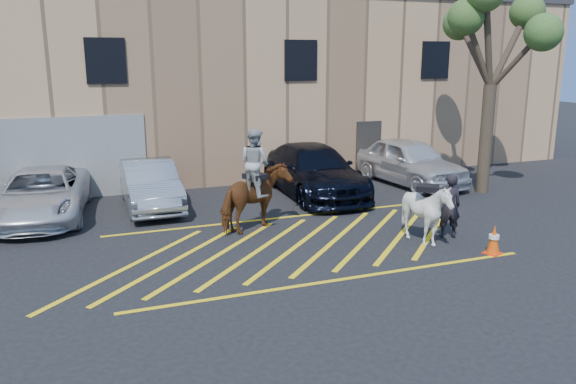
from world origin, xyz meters
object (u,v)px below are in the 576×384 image
object	(u,v)px
car_blue_suv	(314,171)
car_white_pickup	(42,194)
car_silver_sedan	(150,185)
saddled_white	(426,213)
tree	(495,27)
traffic_cone	(494,240)
handler	(449,206)
car_white_suv	(409,161)
mounted_bay	(255,190)

from	to	relation	value
car_blue_suv	car_white_pickup	bearing A→B (deg)	-178.96
car_white_pickup	car_blue_suv	bearing A→B (deg)	5.62
car_silver_sedan	car_blue_suv	distance (m)	5.61
saddled_white	car_silver_sedan	bearing A→B (deg)	134.55
tree	car_white_pickup	bearing A→B (deg)	172.50
traffic_cone	tree	bearing A→B (deg)	52.81
car_white_pickup	saddled_white	xyz separation A→B (m)	(9.33, -6.10, 0.10)
car_blue_suv	tree	size ratio (longest dim) A/B	0.81
car_blue_suv	handler	world-z (taller)	handler
car_white_suv	mounted_bay	size ratio (longest dim) A/B	1.80
saddled_white	traffic_cone	size ratio (longest dim) A/B	2.77
car_white_pickup	mounted_bay	world-z (taller)	mounted_bay
car_blue_suv	car_white_suv	size ratio (longest dim) A/B	1.15
saddled_white	tree	distance (m)	8.28
mounted_bay	traffic_cone	bearing A→B (deg)	-39.00
traffic_cone	tree	distance (m)	8.65
handler	saddled_white	bearing A→B (deg)	33.83
saddled_white	tree	world-z (taller)	tree
mounted_bay	saddled_white	bearing A→B (deg)	-35.81
car_white_suv	handler	world-z (taller)	same
car_white_pickup	handler	world-z (taller)	handler
car_silver_sedan	saddled_white	size ratio (longest dim) A/B	2.25
car_silver_sedan	car_blue_suv	bearing A→B (deg)	-2.49
car_white_pickup	handler	size ratio (longest dim) A/B	3.05
mounted_bay	saddled_white	distance (m)	4.62
car_white_suv	tree	world-z (taller)	tree
traffic_cone	handler	bearing A→B (deg)	99.46
tree	handler	bearing A→B (deg)	-138.03
mounted_bay	traffic_cone	xyz separation A→B (m)	(4.87, -3.94, -0.78)
car_blue_suv	saddled_white	bearing A→B (deg)	-83.02
car_white_pickup	car_blue_suv	distance (m)	8.78
car_silver_sedan	car_white_suv	xyz separation A→B (m)	(9.67, 0.03, 0.12)
handler	traffic_cone	distance (m)	1.60
mounted_bay	car_white_suv	bearing A→B (deg)	26.25
mounted_bay	traffic_cone	world-z (taller)	mounted_bay
car_silver_sedan	tree	size ratio (longest dim) A/B	0.62
mounted_bay	saddled_white	xyz separation A→B (m)	(3.74, -2.70, -0.31)
traffic_cone	car_white_suv	bearing A→B (deg)	72.38
traffic_cone	car_blue_suv	bearing A→B (deg)	103.06
mounted_bay	car_white_pickup	bearing A→B (deg)	148.64
tree	car_silver_sedan	bearing A→B (deg)	169.76
car_silver_sedan	handler	size ratio (longest dim) A/B	2.62
car_white_pickup	saddled_white	size ratio (longest dim) A/B	2.63
handler	mounted_bay	distance (m)	5.23
car_blue_suv	car_white_suv	xyz separation A→B (m)	(4.07, 0.28, 0.02)
car_white_pickup	car_white_suv	distance (m)	12.85
car_white_pickup	car_blue_suv	world-z (taller)	car_blue_suv
car_white_pickup	car_silver_sedan	size ratio (longest dim) A/B	1.17
car_blue_suv	mounted_bay	world-z (taller)	mounted_bay
car_silver_sedan	tree	bearing A→B (deg)	-10.17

